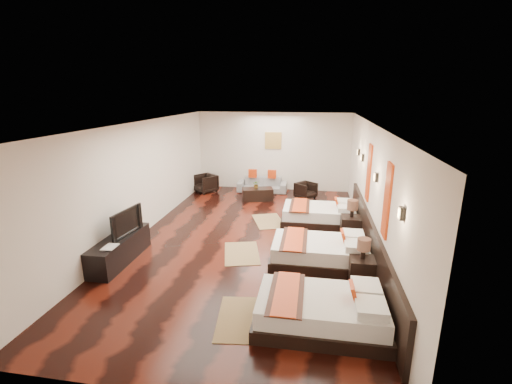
% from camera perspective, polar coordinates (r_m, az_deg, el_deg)
% --- Properties ---
extents(floor, '(5.50, 9.50, 0.01)m').
position_cam_1_polar(floor, '(8.76, -1.01, -7.54)').
color(floor, black).
rests_on(floor, ground).
extents(ceiling, '(5.50, 9.50, 0.01)m').
position_cam_1_polar(ceiling, '(8.07, -1.11, 11.03)').
color(ceiling, white).
rests_on(ceiling, floor).
extents(back_wall, '(5.50, 0.01, 2.80)m').
position_cam_1_polar(back_wall, '(12.91, 2.79, 6.56)').
color(back_wall, silver).
rests_on(back_wall, floor).
extents(left_wall, '(0.01, 9.50, 2.80)m').
position_cam_1_polar(left_wall, '(9.20, -18.17, 1.99)').
color(left_wall, silver).
rests_on(left_wall, floor).
extents(right_wall, '(0.01, 9.50, 2.80)m').
position_cam_1_polar(right_wall, '(8.28, 18.02, 0.51)').
color(right_wall, silver).
rests_on(right_wall, floor).
extents(headboard_panel, '(0.08, 6.60, 0.90)m').
position_cam_1_polar(headboard_panel, '(7.82, 17.95, -7.73)').
color(headboard_panel, black).
rests_on(headboard_panel, floor).
extents(bed_near, '(2.00, 1.26, 0.76)m').
position_cam_1_polar(bed_near, '(5.77, 10.61, -18.34)').
color(bed_near, black).
rests_on(bed_near, floor).
extents(bed_mid, '(2.02, 1.27, 0.77)m').
position_cam_1_polar(bed_mid, '(7.59, 10.39, -9.49)').
color(bed_mid, black).
rests_on(bed_mid, floor).
extents(bed_far, '(1.98, 1.25, 0.76)m').
position_cam_1_polar(bed_far, '(9.78, 10.24, -3.63)').
color(bed_far, black).
rests_on(bed_far, floor).
extents(nightstand_a, '(0.46, 0.46, 0.90)m').
position_cam_1_polar(nightstand_a, '(7.02, 16.72, -11.65)').
color(nightstand_a, black).
rests_on(nightstand_a, floor).
extents(nightstand_b, '(0.49, 0.49, 0.97)m').
position_cam_1_polar(nightstand_b, '(9.00, 15.11, -5.12)').
color(nightstand_b, black).
rests_on(nightstand_b, floor).
extents(jute_mat_near, '(0.89, 1.28, 0.01)m').
position_cam_1_polar(jute_mat_near, '(5.97, -2.37, -19.73)').
color(jute_mat_near, olive).
rests_on(jute_mat_near, floor).
extents(jute_mat_mid, '(1.02, 1.35, 0.01)m').
position_cam_1_polar(jute_mat_mid, '(8.01, -2.33, -9.85)').
color(jute_mat_mid, olive).
rests_on(jute_mat_mid, floor).
extents(jute_mat_far, '(1.12, 1.38, 0.01)m').
position_cam_1_polar(jute_mat_far, '(9.89, 2.06, -4.72)').
color(jute_mat_far, olive).
rests_on(jute_mat_far, floor).
extents(tv_console, '(0.50, 1.80, 0.55)m').
position_cam_1_polar(tv_console, '(8.09, -21.14, -8.61)').
color(tv_console, black).
rests_on(tv_console, floor).
extents(tv, '(0.25, 1.00, 0.57)m').
position_cam_1_polar(tv, '(7.98, -20.68, -4.54)').
color(tv, black).
rests_on(tv, tv_console).
extents(book, '(0.25, 0.34, 0.03)m').
position_cam_1_polar(book, '(7.57, -23.36, -8.15)').
color(book, black).
rests_on(book, tv_console).
extents(figurine, '(0.34, 0.34, 0.35)m').
position_cam_1_polar(figurine, '(8.52, -19.00, -3.91)').
color(figurine, brown).
rests_on(figurine, tv_console).
extents(sofa, '(1.77, 0.72, 0.51)m').
position_cam_1_polar(sofa, '(12.74, 1.01, 1.19)').
color(sofa, gray).
rests_on(sofa, floor).
extents(armchair_left, '(0.97, 0.98, 0.64)m').
position_cam_1_polar(armchair_left, '(12.81, -8.15, 1.40)').
color(armchair_left, black).
rests_on(armchair_left, floor).
extents(armchair_right, '(0.84, 0.84, 0.55)m').
position_cam_1_polar(armchair_right, '(12.05, 8.05, 0.26)').
color(armchair_right, black).
rests_on(armchair_right, floor).
extents(coffee_table, '(1.10, 0.75, 0.40)m').
position_cam_1_polar(coffee_table, '(11.75, 0.26, -0.36)').
color(coffee_table, black).
rests_on(coffee_table, floor).
extents(table_plant, '(0.27, 0.24, 0.27)m').
position_cam_1_polar(table_plant, '(11.69, 0.06, 1.25)').
color(table_plant, '#1F541C').
rests_on(table_plant, coffee_table).
extents(orange_panel_a, '(0.04, 0.40, 1.30)m').
position_cam_1_polar(orange_panel_a, '(6.39, 20.42, -1.32)').
color(orange_panel_a, '#D86014').
rests_on(orange_panel_a, right_wall).
extents(orange_panel_b, '(0.04, 0.40, 1.30)m').
position_cam_1_polar(orange_panel_b, '(8.49, 17.77, 3.00)').
color(orange_panel_b, '#D86014').
rests_on(orange_panel_b, right_wall).
extents(sconce_near, '(0.07, 0.12, 0.18)m').
position_cam_1_polar(sconce_near, '(5.32, 22.42, -3.21)').
color(sconce_near, black).
rests_on(sconce_near, right_wall).
extents(sconce_mid, '(0.07, 0.12, 0.18)m').
position_cam_1_polar(sconce_mid, '(7.40, 18.82, 2.28)').
color(sconce_mid, black).
rests_on(sconce_mid, right_wall).
extents(sconce_far, '(0.07, 0.12, 0.18)m').
position_cam_1_polar(sconce_far, '(9.53, 16.81, 5.33)').
color(sconce_far, black).
rests_on(sconce_far, right_wall).
extents(sconce_lounge, '(0.07, 0.12, 0.18)m').
position_cam_1_polar(sconce_lounge, '(10.41, 16.22, 6.22)').
color(sconce_lounge, black).
rests_on(sconce_lounge, right_wall).
extents(gold_artwork, '(0.60, 0.04, 0.60)m').
position_cam_1_polar(gold_artwork, '(12.83, 2.80, 8.30)').
color(gold_artwork, '#AD873F').
rests_on(gold_artwork, back_wall).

